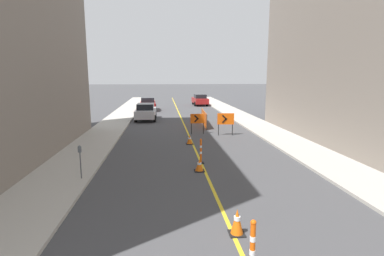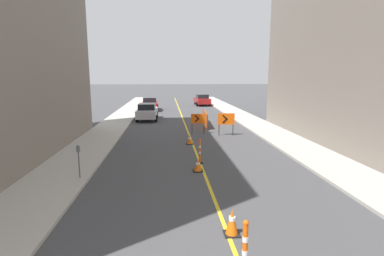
% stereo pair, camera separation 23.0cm
% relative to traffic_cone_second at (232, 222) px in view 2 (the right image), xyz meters
% --- Properties ---
extents(lane_stripe, '(0.12, 58.43, 0.01)m').
position_rel_traffic_cone_second_xyz_m(lane_stripe, '(-0.10, 21.15, -0.35)').
color(lane_stripe, gold).
rests_on(lane_stripe, ground_plane).
extents(sidewalk_left, '(2.69, 58.43, 0.12)m').
position_rel_traffic_cone_second_xyz_m(sidewalk_left, '(-6.20, 21.15, -0.29)').
color(sidewalk_left, '#ADA89E').
rests_on(sidewalk_left, ground_plane).
extents(sidewalk_right, '(2.69, 58.43, 0.12)m').
position_rel_traffic_cone_second_xyz_m(sidewalk_right, '(6.00, 21.15, -0.29)').
color(sidewalk_right, '#ADA89E').
rests_on(sidewalk_right, ground_plane).
extents(traffic_cone_second, '(0.42, 0.42, 0.71)m').
position_rel_traffic_cone_second_xyz_m(traffic_cone_second, '(0.00, 0.00, 0.00)').
color(traffic_cone_second, black).
rests_on(traffic_cone_second, ground_plane).
extents(traffic_cone_third, '(0.45, 0.45, 0.54)m').
position_rel_traffic_cone_second_xyz_m(traffic_cone_third, '(-0.34, 5.43, -0.09)').
color(traffic_cone_third, black).
rests_on(traffic_cone_third, ground_plane).
extents(traffic_cone_fourth, '(0.44, 0.44, 0.57)m').
position_rel_traffic_cone_second_xyz_m(traffic_cone_fourth, '(-0.29, 10.79, -0.07)').
color(traffic_cone_fourth, black).
rests_on(traffic_cone_fourth, ground_plane).
extents(delineator_post_front, '(0.36, 0.36, 1.28)m').
position_rel_traffic_cone_second_xyz_m(delineator_post_front, '(-0.11, -1.70, 0.21)').
color(delineator_post_front, black).
rests_on(delineator_post_front, ground_plane).
extents(delineator_post_rear, '(0.30, 0.30, 1.22)m').
position_rel_traffic_cone_second_xyz_m(delineator_post_rear, '(-0.13, 6.60, 0.18)').
color(delineator_post_rear, black).
rests_on(delineator_post_rear, ground_plane).
extents(arrow_barricade_primary, '(1.03, 0.11, 1.48)m').
position_rel_traffic_cone_second_xyz_m(arrow_barricade_primary, '(0.55, 13.92, 0.71)').
color(arrow_barricade_primary, '#EF560C').
rests_on(arrow_barricade_primary, ground_plane).
extents(arrow_barricade_secondary, '(1.18, 0.14, 1.58)m').
position_rel_traffic_cone_second_xyz_m(arrow_barricade_secondary, '(2.48, 13.27, 0.76)').
color(arrow_barricade_secondary, '#EF560C').
rests_on(arrow_barricade_secondary, ground_plane).
extents(safety_mesh_fence, '(0.27, 4.74, 1.22)m').
position_rel_traffic_cone_second_xyz_m(safety_mesh_fence, '(1.57, 17.77, 0.26)').
color(safety_mesh_fence, '#EF560C').
rests_on(safety_mesh_fence, ground_plane).
extents(parked_car_curb_near, '(1.94, 4.34, 1.59)m').
position_rel_traffic_cone_second_xyz_m(parked_car_curb_near, '(-3.53, 21.33, 0.45)').
color(parked_car_curb_near, '#B7B7BC').
rests_on(parked_car_curb_near, ground_plane).
extents(parked_car_curb_mid, '(1.97, 4.37, 1.59)m').
position_rel_traffic_cone_second_xyz_m(parked_car_curb_mid, '(-3.71, 29.37, 0.45)').
color(parked_car_curb_mid, maroon).
rests_on(parked_car_curb_mid, ground_plane).
extents(parked_car_curb_far, '(2.02, 4.39, 1.59)m').
position_rel_traffic_cone_second_xyz_m(parked_car_curb_far, '(3.38, 35.08, 0.45)').
color(parked_car_curb_far, maroon).
rests_on(parked_car_curb_far, ground_plane).
extents(parking_meter_near_curb, '(0.12, 0.11, 1.35)m').
position_rel_traffic_cone_second_xyz_m(parking_meter_near_curb, '(-5.21, 4.60, 0.72)').
color(parking_meter_near_curb, '#4C4C51').
rests_on(parking_meter_near_curb, sidewalk_left).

